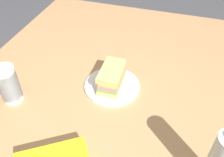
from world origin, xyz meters
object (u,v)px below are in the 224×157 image
(paper_plate, at_px, (112,86))
(plastic_cup_stack, at_px, (8,84))
(dining_table, at_px, (92,107))
(sandwich, at_px, (112,77))

(paper_plate, bearing_deg, plastic_cup_stack, 117.07)
(dining_table, bearing_deg, sandwich, -38.73)
(sandwich, distance_m, plastic_cup_stack, 0.43)
(paper_plate, relative_size, sandwich, 1.35)
(paper_plate, relative_size, plastic_cup_stack, 1.48)
(dining_table, relative_size, sandwich, 9.62)
(dining_table, distance_m, sandwich, 0.17)
(plastic_cup_stack, bearing_deg, dining_table, -69.90)
(sandwich, xyz_separation_m, plastic_cup_stack, (-0.20, 0.38, 0.03))
(dining_table, relative_size, plastic_cup_stack, 10.56)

